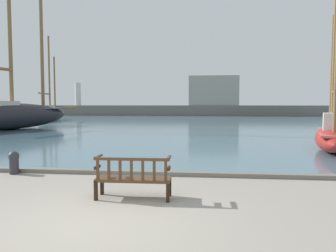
{
  "coord_description": "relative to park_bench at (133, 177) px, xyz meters",
  "views": [
    {
      "loc": [
        1.83,
        -5.33,
        2.04
      ],
      "look_at": [
        0.17,
        10.0,
        1.0
      ],
      "focal_mm": 35.0,
      "sensor_mm": 36.0,
      "label": 1
    }
  ],
  "objects": [
    {
      "name": "mooring_bollard",
      "position": [
        -3.99,
        2.09,
        -0.1
      ],
      "size": [
        0.3,
        0.3,
        0.67
      ],
      "color": "#2D2D33",
      "rests_on": "ground"
    },
    {
      "name": "ground_plane",
      "position": [
        -0.34,
        -1.48,
        -0.47
      ],
      "size": [
        160.0,
        160.0,
        0.0
      ],
      "primitive_type": "plane",
      "color": "gray"
    },
    {
      "name": "park_bench",
      "position": [
        0.0,
        0.0,
        0.0
      ],
      "size": [
        1.61,
        0.55,
        0.92
      ],
      "color": "black",
      "rests_on": "ground"
    },
    {
      "name": "quay_edge_kerb",
      "position": [
        -0.34,
        2.37,
        -0.41
      ],
      "size": [
        40.0,
        0.3,
        0.12
      ],
      "primitive_type": "cube",
      "color": "slate",
      "rests_on": "ground"
    },
    {
      "name": "harbor_water",
      "position": [
        -0.34,
        42.52,
        -0.43
      ],
      "size": [
        100.0,
        80.0,
        0.08
      ],
      "primitive_type": "cube",
      "color": "slate",
      "rests_on": "ground"
    },
    {
      "name": "sailboat_nearest_port",
      "position": [
        -16.31,
        29.55,
        0.4
      ],
      "size": [
        3.34,
        7.96,
        9.79
      ],
      "color": "silver",
      "rests_on": "harbor_water"
    },
    {
      "name": "sailboat_mid_port",
      "position": [
        -13.37,
        16.91,
        0.84
      ],
      "size": [
        6.33,
        13.58,
        14.66
      ],
      "color": "black",
      "rests_on": "harbor_water"
    },
    {
      "name": "far_breakwater",
      "position": [
        0.32,
        47.97,
        1.34
      ],
      "size": [
        50.82,
        2.4,
        6.68
      ],
      "color": "#66605B",
      "rests_on": "ground"
    },
    {
      "name": "sailboat_far_starboard",
      "position": [
        6.88,
        7.58,
        0.29
      ],
      "size": [
        2.8,
        6.12,
        7.54
      ],
      "color": "maroon",
      "rests_on": "harbor_water"
    }
  ]
}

